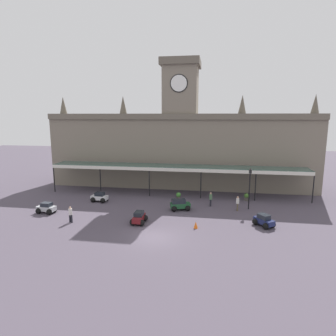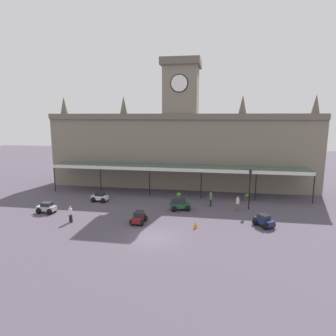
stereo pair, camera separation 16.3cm
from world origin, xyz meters
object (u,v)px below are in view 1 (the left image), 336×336
at_px(victorian_lamppost, 250,184).
at_px(planter_near_kerb, 178,196).
at_px(car_navy_sedan, 264,221).
at_px(car_silver_sedan, 46,209).
at_px(pedestrian_crossing_forecourt, 238,203).
at_px(pedestrian_near_entrance, 211,199).
at_px(car_maroon_sedan, 139,218).
at_px(car_white_sedan, 100,198).
at_px(planter_by_canopy, 246,197).
at_px(traffic_cone, 196,225).
at_px(car_green_estate, 180,205).
at_px(pedestrian_beside_cars, 71,214).

distance_m(victorian_lamppost, planter_near_kerb, 9.14).
xyz_separation_m(car_navy_sedan, planter_near_kerb, (-9.34, 7.63, -0.01)).
xyz_separation_m(car_navy_sedan, car_silver_sedan, (-23.16, 0.25, 0.00)).
height_order(pedestrian_crossing_forecourt, pedestrian_near_entrance, same).
bearing_deg(victorian_lamppost, car_silver_sedan, -167.48).
height_order(car_silver_sedan, car_maroon_sedan, same).
relative_size(car_white_sedan, planter_by_canopy, 2.21).
relative_size(car_maroon_sedan, pedestrian_crossing_forecourt, 1.24).
height_order(car_navy_sedan, victorian_lamppost, victorian_lamppost).
bearing_deg(planter_near_kerb, traffic_cone, -73.00).
distance_m(planter_by_canopy, planter_near_kerb, 8.60).
relative_size(car_navy_sedan, car_green_estate, 0.93).
distance_m(car_silver_sedan, pedestrian_near_entrance, 18.71).
xyz_separation_m(pedestrian_near_entrance, planter_by_canopy, (4.45, 2.96, -0.42)).
relative_size(pedestrian_crossing_forecourt, victorian_lamppost, 0.35).
bearing_deg(pedestrian_crossing_forecourt, pedestrian_near_entrance, 158.43).
bearing_deg(car_navy_sedan, car_white_sedan, 164.52).
relative_size(car_silver_sedan, planter_by_canopy, 2.20).
height_order(car_navy_sedan, car_maroon_sedan, same).
distance_m(pedestrian_crossing_forecourt, planter_near_kerb, 7.84).
bearing_deg(car_green_estate, pedestrian_beside_cars, -151.64).
relative_size(pedestrian_beside_cars, pedestrian_near_entrance, 1.00).
bearing_deg(planter_by_canopy, traffic_cone, -119.44).
bearing_deg(pedestrian_near_entrance, pedestrian_beside_cars, -151.01).
height_order(car_navy_sedan, pedestrian_near_entrance, pedestrian_near_entrance).
bearing_deg(traffic_cone, pedestrian_crossing_forecourt, 54.17).
distance_m(car_navy_sedan, car_green_estate, 9.38).
distance_m(car_navy_sedan, pedestrian_crossing_forecourt, 4.96).
bearing_deg(car_green_estate, car_navy_sedan, -22.41).
relative_size(car_navy_sedan, car_white_sedan, 1.06).
height_order(car_navy_sedan, car_green_estate, car_green_estate).
bearing_deg(car_navy_sedan, pedestrian_near_entrance, 132.94).
bearing_deg(planter_near_kerb, car_navy_sedan, -39.27).
distance_m(pedestrian_beside_cars, planter_by_canopy, 21.17).
height_order(car_silver_sedan, car_green_estate, car_green_estate).
relative_size(pedestrian_near_entrance, traffic_cone, 2.55).
height_order(traffic_cone, planter_near_kerb, planter_near_kerb).
bearing_deg(traffic_cone, pedestrian_beside_cars, -177.83).
distance_m(pedestrian_crossing_forecourt, victorian_lamppost, 2.57).
distance_m(car_green_estate, traffic_cone, 5.58).
height_order(car_white_sedan, planter_near_kerb, car_white_sedan).
distance_m(car_maroon_sedan, planter_near_kerb, 9.23).
bearing_deg(pedestrian_near_entrance, planter_by_canopy, 33.64).
xyz_separation_m(car_maroon_sedan, pedestrian_beside_cars, (-6.84, -0.91, 0.41)).
bearing_deg(car_maroon_sedan, victorian_lamppost, 29.12).
height_order(car_green_estate, car_white_sedan, car_green_estate).
distance_m(car_navy_sedan, victorian_lamppost, 5.83).
xyz_separation_m(pedestrian_crossing_forecourt, planter_near_kerb, (-7.14, 3.21, -0.42)).
height_order(car_navy_sedan, pedestrian_crossing_forecourt, pedestrian_crossing_forecourt).
bearing_deg(traffic_cone, planter_near_kerb, 107.00).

